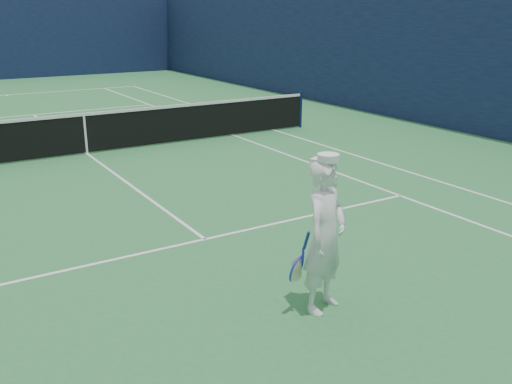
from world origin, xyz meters
TOP-DOWN VIEW (x-y plane):
  - ground at (0.00, 0.00)m, footprint 80.00×80.00m
  - court_markings at (0.00, 0.00)m, footprint 11.03×23.83m
  - windscreen_fence at (0.00, 0.00)m, footprint 20.12×36.12m
  - tennis_net at (0.00, 0.00)m, footprint 12.88×0.09m
  - tennis_player at (0.24, -9.00)m, footprint 0.88×0.66m

SIDE VIEW (x-z plane):
  - ground at x=0.00m, z-range 0.00..0.00m
  - court_markings at x=0.00m, z-range 0.00..0.01m
  - tennis_net at x=0.00m, z-range 0.02..1.09m
  - tennis_player at x=0.24m, z-range -0.02..1.84m
  - windscreen_fence at x=0.00m, z-range 0.00..4.00m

